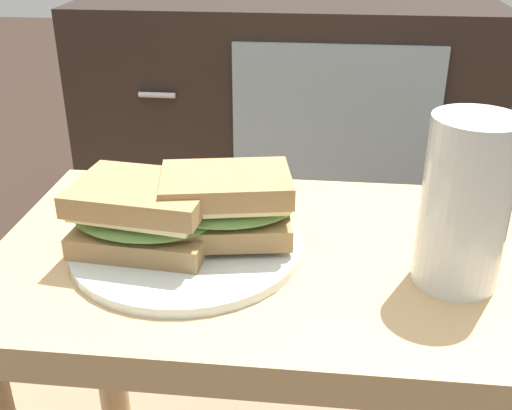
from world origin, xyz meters
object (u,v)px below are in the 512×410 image
Objects in this scene: sandwich_back at (226,206)px; beer_glass at (465,206)px; tv_cabinet at (286,118)px; plate at (187,246)px; sandwich_front at (144,214)px.

sandwich_back is 0.23m from beer_glass.
tv_cabinet reaches higher than sandwich_back.
plate is at bearing -169.77° from sandwich_back.
plate is 1.57× the size of sandwich_back.
sandwich_front is at bearing -94.80° from tv_cabinet.
tv_cabinet is 0.99m from sandwich_front.
sandwich_back is at bearing 171.28° from beer_glass.
sandwich_front is 1.01× the size of sandwich_back.
beer_glass reaches higher than sandwich_front.
tv_cabinet is at bearing 89.92° from sandwich_back.
sandwich_front is at bearing -169.77° from plate.
beer_glass is at bearing -3.71° from sandwich_front.
tv_cabinet is 6.32× the size of sandwich_front.
sandwich_back reaches higher than sandwich_front.
beer_glass is at bearing -8.72° from sandwich_back.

